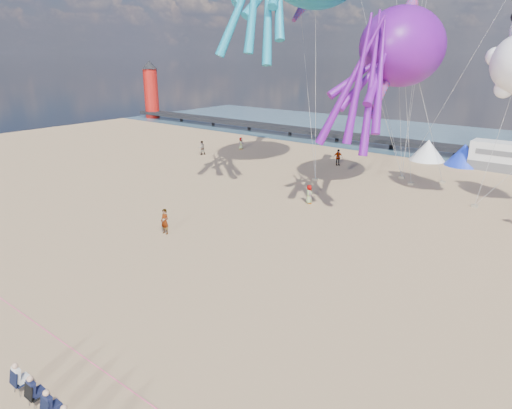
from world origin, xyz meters
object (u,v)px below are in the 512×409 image
tent_white (428,150)px  kite_octopus_purple (403,47)px  windsock_right (379,97)px  tent_blue (464,155)px  spectator_row (52,404)px  beachgoer_0 (309,194)px  beachgoer_3 (338,157)px  sandbag_b (411,184)px  lighthouse (151,94)px  beachgoer_6 (241,143)px  sandbag_c (475,206)px  beachgoer_1 (202,148)px  windsock_left (301,10)px  standing_person (165,221)px  windsock_mid (404,18)px  sandbag_e (402,177)px  sandbag_d (443,182)px  motorhome_0 (505,157)px  sandbag_a (315,180)px

tent_white → kite_octopus_purple: bearing=-81.6°
windsock_right → tent_blue: bearing=72.5°
tent_blue → spectator_row: size_ratio=0.66×
beachgoer_0 → beachgoer_3: size_ratio=0.87×
sandbag_b → kite_octopus_purple: 13.27m
kite_octopus_purple → lighthouse: bearing=171.0°
beachgoer_6 → tent_white: bearing=-70.3°
tent_blue → windsock_right: bearing=-94.0°
beachgoer_6 → sandbag_c: 30.61m
beachgoer_1 → windsock_left: (11.86, 2.99, 15.09)m
standing_person → windsock_left: 27.72m
lighthouse → windsock_mid: windsock_mid is taller
beachgoer_1 → sandbag_e: size_ratio=3.43×
beachgoer_6 → sandbag_d: beachgoer_6 is taller
motorhome_0 → tent_white: size_ratio=1.65×
motorhome_0 → beachgoer_3: 17.23m
standing_person → motorhome_0: bearing=61.7°
sandbag_e → windsock_left: bearing=-172.6°
tent_blue → spectator_row: (-0.26, -47.48, -0.55)m
kite_octopus_purple → sandbag_c: bearing=28.0°
motorhome_0 → sandbag_a: bearing=-130.5°
tent_blue → sandbag_d: tent_blue is taller
standing_person → sandbag_e: standing_person is taller
spectator_row → sandbag_c: (5.14, 32.87, -0.54)m
beachgoer_1 → windsock_mid: bearing=114.4°
spectator_row → beachgoer_3: bearing=105.3°
tent_white → windsock_left: bearing=-134.1°
standing_person → kite_octopus_purple: 22.53m
beachgoer_1 → tent_white: bearing=148.8°
motorhome_0 → beachgoer_1: (-30.61, -14.09, -0.64)m
tent_white → sandbag_a: bearing=-109.1°
beachgoer_0 → sandbag_e: (2.99, 12.48, -0.68)m
lighthouse → spectator_row: size_ratio=1.48×
beachgoer_1 → sandbag_a: size_ratio=3.43×
sandbag_b → sandbag_e: (-1.59, 1.73, 0.00)m
beachgoer_1 → sandbag_a: (17.18, -1.60, -0.75)m
sandbag_c → windsock_mid: (-7.19, -0.50, 14.35)m
beachgoer_1 → sandbag_b: size_ratio=3.43×
beachgoer_6 → beachgoer_3: bearing=-92.8°
beachgoer_0 → beachgoer_6: size_ratio=1.04×
beachgoer_6 → sandbag_b: (23.52, -2.83, -0.65)m
beachgoer_3 → sandbag_c: size_ratio=3.62×
sandbag_b → beachgoer_6: bearing=173.2°
sandbag_c → windsock_left: 25.47m
beachgoer_6 → sandbag_e: 21.97m
sandbag_c → windsock_left: size_ratio=0.08×
sandbag_d → beachgoer_6: bearing=179.1°
lighthouse → beachgoer_3: bearing=-15.0°
motorhome_0 → windsock_mid: bearing=-112.7°
kite_octopus_purple → windsock_left: size_ratio=1.92×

